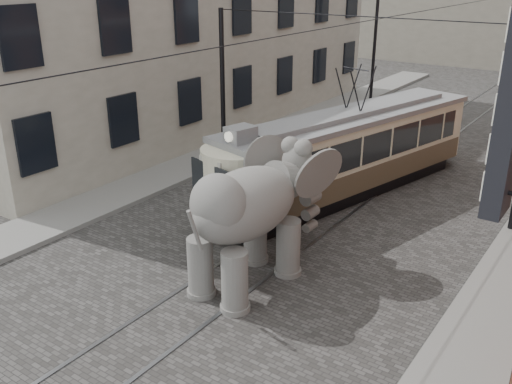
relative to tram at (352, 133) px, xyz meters
The scene contains 8 objects.
ground 6.53m from the tram, 88.04° to the right, with size 120.00×120.00×0.00m, color #454340.
tram_rails 6.53m from the tram, 88.04° to the right, with size 1.54×80.00×0.02m, color slate, non-canonical shape.
sidewalk_right 8.99m from the tram, 44.74° to the right, with size 2.00×60.00×0.15m, color slate.
sidewalk_left 9.05m from the tram, 135.63° to the right, with size 2.00×60.00×0.15m, color slate.
stucco_building 11.80m from the tram, 160.38° to the left, with size 7.00×24.00×10.00m, color gray.
catenary 1.42m from the tram, 89.49° to the right, with size 11.00×30.20×6.00m, color black, non-canonical shape.
tram is the anchor object (origin of this frame).
elephant 7.05m from the tram, 84.83° to the right, with size 3.00×5.44×3.33m, color slate, non-canonical shape.
Camera 1 is at (7.66, -10.79, 7.41)m, focal length 39.60 mm.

